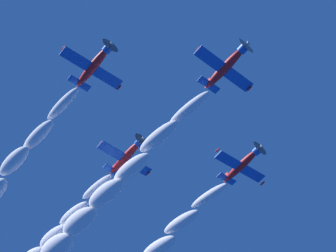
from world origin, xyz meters
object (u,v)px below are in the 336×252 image
(airplane_lead, at_px, (227,66))
(airplane_left_wingman, at_px, (243,164))
(airplane_right_wingman, at_px, (94,65))
(airplane_slot_tail, at_px, (127,156))

(airplane_lead, relative_size, airplane_left_wingman, 1.01)
(airplane_lead, distance_m, airplane_right_wingman, 17.28)
(airplane_lead, height_order, airplane_right_wingman, airplane_right_wingman)
(airplane_left_wingman, bearing_deg, airplane_right_wingman, -74.11)
(airplane_lead, distance_m, airplane_left_wingman, 16.62)
(airplane_left_wingman, distance_m, airplane_slot_tail, 16.98)
(airplane_lead, relative_size, airplane_slot_tail, 1.00)
(airplane_right_wingman, bearing_deg, airplane_slot_tail, 146.35)
(airplane_slot_tail, bearing_deg, airplane_right_wingman, -33.65)
(airplane_right_wingman, bearing_deg, airplane_lead, 65.35)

